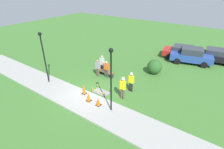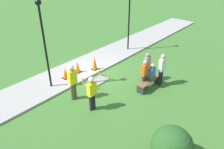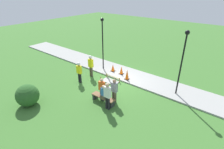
{
  "view_description": "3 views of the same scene",
  "coord_description": "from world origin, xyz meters",
  "px_view_note": "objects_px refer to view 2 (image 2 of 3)",
  "views": [
    {
      "loc": [
        7.85,
        -8.38,
        7.68
      ],
      "look_at": [
        0.71,
        1.83,
        1.1
      ],
      "focal_mm": 28.0,
      "sensor_mm": 36.0,
      "label": 1
    },
    {
      "loc": [
        7.69,
        7.84,
        6.16
      ],
      "look_at": [
        0.32,
        1.48,
        0.7
      ],
      "focal_mm": 35.0,
      "sensor_mm": 36.0,
      "label": 2
    },
    {
      "loc": [
        -6.98,
        9.81,
        6.6
      ],
      "look_at": [
        0.03,
        1.02,
        0.96
      ],
      "focal_mm": 28.0,
      "sensor_mm": 36.0,
      "label": 3
    }
  ],
  "objects_px": {
    "person_seated_on_bench": "(152,73)",
    "worker_assistant": "(72,79)",
    "traffic_cone_sidewalk_edge": "(65,73)",
    "bystander_in_gray_shirt": "(162,68)",
    "bystander_in_white_shirt": "(147,66)",
    "traffic_cone_far_patch": "(78,67)",
    "lamppost_far": "(129,10)",
    "park_bench": "(149,82)",
    "traffic_cone_near_patch": "(95,63)",
    "lamppost_near": "(43,34)",
    "bystander_in_orange_shirt": "(144,73)",
    "worker_supervisor": "(92,91)"
  },
  "relations": [
    {
      "from": "bystander_in_orange_shirt",
      "to": "traffic_cone_far_patch",
      "type": "bearing_deg",
      "value": -72.6
    },
    {
      "from": "park_bench",
      "to": "worker_assistant",
      "type": "bearing_deg",
      "value": -34.04
    },
    {
      "from": "person_seated_on_bench",
      "to": "lamppost_near",
      "type": "bearing_deg",
      "value": -48.17
    },
    {
      "from": "traffic_cone_far_patch",
      "to": "park_bench",
      "type": "distance_m",
      "value": 4.14
    },
    {
      "from": "traffic_cone_sidewalk_edge",
      "to": "lamppost_near",
      "type": "height_order",
      "value": "lamppost_near"
    },
    {
      "from": "traffic_cone_near_patch",
      "to": "person_seated_on_bench",
      "type": "height_order",
      "value": "person_seated_on_bench"
    },
    {
      "from": "bystander_in_gray_shirt",
      "to": "worker_supervisor",
      "type": "bearing_deg",
      "value": -17.87
    },
    {
      "from": "lamppost_far",
      "to": "person_seated_on_bench",
      "type": "bearing_deg",
      "value": 50.84
    },
    {
      "from": "traffic_cone_sidewalk_edge",
      "to": "bystander_in_orange_shirt",
      "type": "xyz_separation_m",
      "value": [
        -2.07,
        3.74,
        0.49
      ]
    },
    {
      "from": "bystander_in_white_shirt",
      "to": "traffic_cone_far_patch",
      "type": "bearing_deg",
      "value": -60.8
    },
    {
      "from": "traffic_cone_sidewalk_edge",
      "to": "park_bench",
      "type": "distance_m",
      "value": 4.52
    },
    {
      "from": "traffic_cone_sidewalk_edge",
      "to": "worker_assistant",
      "type": "relative_size",
      "value": 0.33
    },
    {
      "from": "worker_assistant",
      "to": "park_bench",
      "type": "bearing_deg",
      "value": 145.96
    },
    {
      "from": "worker_assistant",
      "to": "lamppost_far",
      "type": "xyz_separation_m",
      "value": [
        -6.45,
        -1.65,
        1.78
      ]
    },
    {
      "from": "worker_supervisor",
      "to": "lamppost_far",
      "type": "relative_size",
      "value": 0.39
    },
    {
      "from": "lamppost_near",
      "to": "traffic_cone_sidewalk_edge",
      "type": "bearing_deg",
      "value": -174.78
    },
    {
      "from": "worker_supervisor",
      "to": "bystander_in_orange_shirt",
      "type": "height_order",
      "value": "worker_supervisor"
    },
    {
      "from": "traffic_cone_near_patch",
      "to": "person_seated_on_bench",
      "type": "distance_m",
      "value": 3.52
    },
    {
      "from": "traffic_cone_far_patch",
      "to": "bystander_in_white_shirt",
      "type": "xyz_separation_m",
      "value": [
        -1.91,
        3.41,
        0.49
      ]
    },
    {
      "from": "traffic_cone_near_patch",
      "to": "bystander_in_white_shirt",
      "type": "bearing_deg",
      "value": 109.08
    },
    {
      "from": "person_seated_on_bench",
      "to": "bystander_in_gray_shirt",
      "type": "xyz_separation_m",
      "value": [
        -0.5,
        0.27,
        0.2
      ]
    },
    {
      "from": "traffic_cone_near_patch",
      "to": "lamppost_near",
      "type": "height_order",
      "value": "lamppost_near"
    },
    {
      "from": "traffic_cone_near_patch",
      "to": "person_seated_on_bench",
      "type": "bearing_deg",
      "value": 100.34
    },
    {
      "from": "person_seated_on_bench",
      "to": "bystander_in_gray_shirt",
      "type": "relative_size",
      "value": 0.5
    },
    {
      "from": "person_seated_on_bench",
      "to": "lamppost_far",
      "type": "bearing_deg",
      "value": -129.16
    },
    {
      "from": "worker_supervisor",
      "to": "lamppost_near",
      "type": "xyz_separation_m",
      "value": [
        0.14,
        -2.9,
        1.93
      ]
    },
    {
      "from": "traffic_cone_near_patch",
      "to": "lamppost_near",
      "type": "distance_m",
      "value": 3.72
    },
    {
      "from": "bystander_in_gray_shirt",
      "to": "bystander_in_white_shirt",
      "type": "bearing_deg",
      "value": -81.55
    },
    {
      "from": "person_seated_on_bench",
      "to": "worker_supervisor",
      "type": "height_order",
      "value": "worker_supervisor"
    },
    {
      "from": "bystander_in_orange_shirt",
      "to": "traffic_cone_sidewalk_edge",
      "type": "bearing_deg",
      "value": -61.07
    },
    {
      "from": "worker_supervisor",
      "to": "worker_assistant",
      "type": "bearing_deg",
      "value": -89.6
    },
    {
      "from": "traffic_cone_sidewalk_edge",
      "to": "bystander_in_orange_shirt",
      "type": "relative_size",
      "value": 0.38
    },
    {
      "from": "worker_supervisor",
      "to": "lamppost_near",
      "type": "height_order",
      "value": "lamppost_near"
    },
    {
      "from": "traffic_cone_far_patch",
      "to": "lamppost_far",
      "type": "distance_m",
      "value": 5.26
    },
    {
      "from": "person_seated_on_bench",
      "to": "lamppost_far",
      "type": "distance_m",
      "value": 5.38
    },
    {
      "from": "lamppost_far",
      "to": "bystander_in_orange_shirt",
      "type": "bearing_deg",
      "value": 46.3
    },
    {
      "from": "traffic_cone_sidewalk_edge",
      "to": "park_bench",
      "type": "relative_size",
      "value": 0.37
    },
    {
      "from": "traffic_cone_sidewalk_edge",
      "to": "worker_assistant",
      "type": "bearing_deg",
      "value": 62.93
    },
    {
      "from": "person_seated_on_bench",
      "to": "bystander_in_white_shirt",
      "type": "distance_m",
      "value": 0.66
    },
    {
      "from": "traffic_cone_near_patch",
      "to": "traffic_cone_sidewalk_edge",
      "type": "height_order",
      "value": "traffic_cone_near_patch"
    },
    {
      "from": "bystander_in_orange_shirt",
      "to": "bystander_in_white_shirt",
      "type": "distance_m",
      "value": 0.81
    },
    {
      "from": "worker_assistant",
      "to": "bystander_in_gray_shirt",
      "type": "height_order",
      "value": "worker_assistant"
    },
    {
      "from": "traffic_cone_far_patch",
      "to": "lamppost_far",
      "type": "xyz_separation_m",
      "value": [
        -4.66,
        0.09,
        2.44
      ]
    },
    {
      "from": "worker_assistant",
      "to": "traffic_cone_near_patch",
      "type": "bearing_deg",
      "value": -154.93
    },
    {
      "from": "person_seated_on_bench",
      "to": "worker_assistant",
      "type": "height_order",
      "value": "worker_assistant"
    },
    {
      "from": "worker_supervisor",
      "to": "lamppost_far",
      "type": "xyz_separation_m",
      "value": [
        -6.44,
        -2.9,
        1.9
      ]
    },
    {
      "from": "traffic_cone_far_patch",
      "to": "lamppost_near",
      "type": "relative_size",
      "value": 0.16
    },
    {
      "from": "park_bench",
      "to": "worker_supervisor",
      "type": "distance_m",
      "value": 3.36
    },
    {
      "from": "bystander_in_orange_shirt",
      "to": "lamppost_far",
      "type": "distance_m",
      "value": 5.43
    },
    {
      "from": "worker_assistant",
      "to": "bystander_in_orange_shirt",
      "type": "xyz_separation_m",
      "value": [
        -2.96,
        2.0,
        -0.21
      ]
    }
  ]
}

